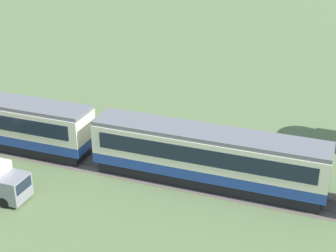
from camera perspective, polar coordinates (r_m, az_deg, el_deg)
passenger_train at (r=37.11m, az=4.80°, el=-3.28°), size 90.99×3.09×4.21m
railway_track at (r=37.30m, az=18.00°, el=-8.53°), size 145.88×3.60×0.04m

